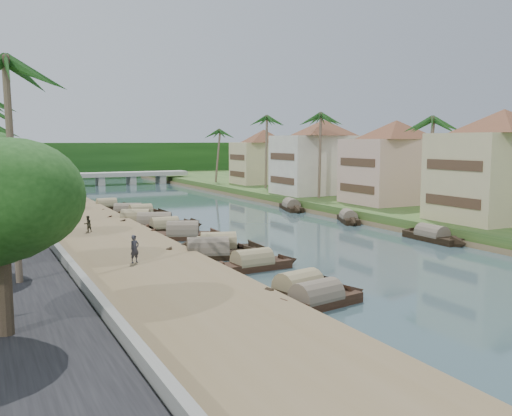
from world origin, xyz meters
name	(u,v)px	position (x,y,z in m)	size (l,w,h in m)	color
ground	(315,245)	(0.00, 0.00, 0.00)	(220.00, 220.00, 0.00)	#364C51
left_bank	(73,222)	(-16.00, 20.00, 0.40)	(10.00, 180.00, 0.80)	brown
right_bank	(357,203)	(19.00, 20.00, 0.60)	(16.00, 180.00, 1.20)	#2C4D1E
retaining_wall	(28,215)	(-20.20, 20.00, 1.35)	(0.40, 180.00, 1.10)	slate
treeline	(89,160)	(0.00, 100.00, 4.00)	(120.00, 14.00, 8.00)	#15390F
bridge	(116,176)	(0.00, 72.00, 1.72)	(28.00, 4.00, 2.40)	#9D9C93
building_near	(502,164)	(18.99, -2.00, 6.38)	(14.85, 14.85, 10.20)	tan
building_mid	(395,161)	(19.99, 14.00, 6.13)	(14.11, 14.11, 9.70)	#C99F8E
building_far	(323,156)	(18.99, 28.00, 6.38)	(15.59, 15.59, 10.20)	beige
building_distant	(264,156)	(19.99, 48.00, 5.88)	(12.62, 12.62, 9.20)	tan
sampan_0	(316,300)	(-9.33, -14.93, 0.41)	(7.53, 2.90, 1.98)	black
sampan_1	(299,290)	(-9.19, -12.89, 0.41)	(7.24, 3.22, 2.12)	black
sampan_2	(252,264)	(-8.53, -5.80, 0.41)	(7.51, 2.04, 1.99)	black
sampan_3	(208,253)	(-9.82, -1.08, 0.42)	(8.87, 4.17, 2.33)	black
sampan_4	(212,249)	(-8.97, 0.21, 0.41)	(6.86, 3.46, 1.96)	black
sampan_5	(218,248)	(-8.46, 0.20, 0.42)	(8.03, 4.33, 2.47)	black
sampan_6	(183,234)	(-8.71, 7.55, 0.42)	(8.08, 4.94, 2.38)	black
sampan_7	(165,228)	(-8.92, 12.15, 0.41)	(7.32, 1.87, 1.97)	black
sampan_8	(167,227)	(-8.67, 12.30, 0.41)	(6.18, 1.82, 1.94)	black
sampan_9	(155,224)	(-9.20, 14.50, 0.42)	(9.52, 5.24, 2.38)	black
sampan_10	(136,220)	(-10.14, 18.03, 0.42)	(8.34, 5.17, 2.30)	black
sampan_11	(141,213)	(-8.18, 23.38, 0.41)	(7.13, 1.83, 2.07)	black
sampan_12	(128,212)	(-9.25, 24.84, 0.41)	(8.95, 4.57, 2.13)	black
sampan_13	(107,206)	(-10.06, 32.49, 0.41)	(6.98, 1.70, 1.95)	black
sampan_14	(432,236)	(10.11, -2.71, 0.41)	(1.78, 8.07, 1.98)	black
sampan_15	(348,218)	(10.28, 9.68, 0.41)	(4.06, 6.78, 1.88)	black
sampan_16	(291,207)	(10.29, 21.68, 0.41)	(3.80, 8.45, 2.06)	black
canoe_1	(240,255)	(-7.32, -1.28, 0.10)	(4.67, 2.34, 0.76)	black
canoe_2	(175,223)	(-6.42, 16.65, 0.10)	(5.74, 1.34, 0.83)	black
palm_1	(429,121)	(16.00, 4.37, 10.47)	(3.20, 3.20, 11.04)	brown
palm_2	(320,117)	(15.00, 22.71, 11.55)	(3.20, 3.20, 12.16)	brown
palm_3	(266,119)	(16.00, 39.51, 11.87)	(3.20, 3.20, 12.49)	brown
palm_4	(8,66)	(-23.00, -8.47, 12.13)	(3.20, 3.20, 12.55)	brown
palm_7	(216,132)	(14.00, 54.68, 10.08)	(3.20, 3.20, 10.63)	brown
palm_8	(0,114)	(-20.50, 60.23, 12.65)	(3.20, 3.20, 13.08)	brown
tree_0	(0,205)	(-24.00, -16.67, 6.21)	(5.14, 5.14, 7.00)	#4F3D2D
tree_6	(350,156)	(24.00, 28.54, 6.30)	(4.01, 4.01, 6.87)	#4F3D2D
person_near	(135,249)	(-15.85, -3.74, 1.70)	(0.65, 0.43, 1.80)	#2B2A33
person_far	(88,224)	(-16.31, 10.08, 1.51)	(0.69, 0.54, 1.41)	#302F21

